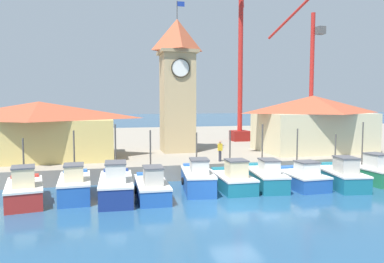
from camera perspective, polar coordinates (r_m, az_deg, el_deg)
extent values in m
plane|color=navy|center=(20.87, 6.73, -11.86)|extent=(300.00, 300.00, 0.00)
cube|color=gray|center=(47.62, -4.90, -1.76)|extent=(120.00, 40.00, 1.18)
cube|color=#AD2823|center=(24.10, -24.16, -8.71)|extent=(2.62, 4.72, 1.04)
cube|color=#AD2823|center=(25.91, -24.11, -6.34)|extent=(1.70, 0.86, 0.24)
cube|color=silver|center=(23.97, -24.20, -7.38)|extent=(2.69, 4.79, 0.12)
cube|color=beige|center=(23.09, -24.30, -6.34)|extent=(1.35, 1.51, 1.06)
cube|color=#4C4C51|center=(22.99, -24.34, -4.94)|extent=(1.44, 1.60, 0.08)
cylinder|color=#4C4742|center=(24.29, -24.28, -3.98)|extent=(0.10, 0.10, 2.59)
torus|color=black|center=(24.36, -26.60, -8.65)|extent=(0.20, 0.53, 0.52)
cube|color=#2356A8|center=(24.20, -17.43, -8.32)|extent=(1.97, 4.59, 1.14)
cube|color=#2356A8|center=(26.03, -17.35, -5.86)|extent=(1.53, 0.67, 0.24)
cube|color=silver|center=(24.07, -17.47, -6.88)|extent=(2.03, 4.65, 0.12)
cube|color=beige|center=(23.20, -17.55, -6.04)|extent=(1.12, 1.40, 0.90)
cube|color=#4C4C51|center=(23.11, -17.58, -4.85)|extent=(1.20, 1.48, 0.08)
cylinder|color=#4C4742|center=(24.38, -17.52, -3.20)|extent=(0.10, 0.10, 2.85)
torus|color=black|center=(24.47, -19.70, -8.24)|extent=(0.14, 0.52, 0.52)
cube|color=navy|center=(23.33, -11.49, -8.65)|extent=(2.07, 5.26, 1.17)
cube|color=navy|center=(25.48, -11.51, -5.89)|extent=(1.62, 0.66, 0.24)
cube|color=silver|center=(23.19, -11.52, -7.12)|extent=(2.13, 5.32, 0.12)
cube|color=beige|center=(22.19, -11.55, -6.10)|extent=(1.19, 1.60, 1.06)
cube|color=#4C4C51|center=(22.09, -11.58, -4.65)|extent=(1.27, 1.68, 0.08)
cylinder|color=#4C4742|center=(23.55, -11.58, -2.81)|extent=(0.10, 0.10, 3.23)
torus|color=black|center=(23.61, -14.00, -8.54)|extent=(0.14, 0.52, 0.52)
cube|color=#2356A8|center=(23.42, -6.15, -8.87)|extent=(1.87, 4.82, 0.90)
cube|color=#2356A8|center=(25.38, -6.69, -6.50)|extent=(1.53, 0.63, 0.24)
cube|color=silver|center=(23.30, -6.16, -7.68)|extent=(1.94, 4.88, 0.12)
cube|color=#B2ADA3|center=(22.38, -5.94, -6.75)|extent=(1.10, 1.45, 0.98)
cube|color=#4C4C51|center=(22.28, -5.96, -5.41)|extent=(1.18, 1.54, 0.08)
cylinder|color=#4C4742|center=(23.60, -6.35, -3.55)|extent=(0.10, 0.10, 3.10)
torus|color=black|center=(23.57, -8.60, -8.81)|extent=(0.13, 0.52, 0.52)
cube|color=#2356A8|center=(24.98, 0.86, -7.63)|extent=(2.38, 4.88, 1.20)
cube|color=#2356A8|center=(26.88, 0.31, -5.19)|extent=(1.60, 0.79, 0.24)
cube|color=silver|center=(24.85, 0.86, -6.17)|extent=(2.44, 4.94, 0.12)
cube|color=beige|center=(23.96, 1.10, -5.38)|extent=(1.25, 1.53, 0.87)
cube|color=#4C4C51|center=(23.88, 1.10, -4.26)|extent=(1.34, 1.62, 0.08)
cylinder|color=#4C4742|center=(25.21, 0.70, -2.99)|extent=(0.10, 0.10, 2.51)
torus|color=black|center=(25.11, -1.46, -7.57)|extent=(0.18, 0.53, 0.52)
cube|color=#196B7F|center=(25.49, 6.15, -7.75)|extent=(2.08, 4.52, 0.90)
cube|color=#196B7F|center=(27.24, 4.82, -5.71)|extent=(1.72, 0.63, 0.24)
cube|color=silver|center=(25.39, 6.16, -6.65)|extent=(2.14, 4.58, 0.12)
cube|color=beige|center=(24.55, 6.76, -5.66)|extent=(1.23, 1.37, 1.05)
cube|color=#4C4C51|center=(24.45, 6.77, -4.36)|extent=(1.31, 1.45, 0.08)
cylinder|color=#4C4742|center=(25.66, 5.79, -3.09)|extent=(0.10, 0.10, 2.91)
torus|color=black|center=(25.39, 3.65, -7.79)|extent=(0.13, 0.52, 0.52)
cube|color=#196B7F|center=(26.50, 11.00, -7.18)|extent=(2.32, 5.24, 1.03)
cube|color=#196B7F|center=(28.53, 9.60, -5.01)|extent=(1.56, 0.76, 0.24)
cube|color=silver|center=(26.39, 11.02, -5.98)|extent=(2.38, 5.31, 0.12)
cube|color=silver|center=(25.48, 11.66, -5.27)|extent=(1.22, 1.63, 0.84)
cube|color=#4C4C51|center=(25.40, 11.68, -4.25)|extent=(1.31, 1.72, 0.08)
cylinder|color=#4C4742|center=(26.74, 10.66, -2.28)|extent=(0.10, 0.10, 3.16)
torus|color=black|center=(26.47, 8.84, -7.17)|extent=(0.18, 0.53, 0.52)
cube|color=#2356A8|center=(27.05, 16.20, -7.18)|extent=(2.24, 4.29, 0.91)
cube|color=#2356A8|center=(28.51, 14.27, -5.36)|extent=(1.80, 0.66, 0.24)
cube|color=silver|center=(26.95, 16.23, -6.14)|extent=(2.30, 4.35, 0.12)
cube|color=silver|center=(26.25, 17.10, -5.40)|extent=(1.30, 1.31, 0.82)
cube|color=#4C4C51|center=(26.18, 17.12, -4.44)|extent=(1.38, 1.39, 0.08)
cylinder|color=#4C4742|center=(27.16, 15.72, -2.72)|extent=(0.10, 0.10, 2.99)
torus|color=black|center=(26.67, 13.88, -7.30)|extent=(0.14, 0.52, 0.52)
cube|color=#196B7F|center=(28.16, 21.47, -6.72)|extent=(2.59, 5.34, 1.04)
cube|color=#196B7F|center=(30.09, 19.52, -4.71)|extent=(1.67, 0.82, 0.24)
cube|color=silver|center=(28.05, 21.50, -5.58)|extent=(2.66, 5.41, 0.12)
cube|color=#B2ADA3|center=(27.18, 22.39, -4.77)|extent=(1.34, 1.68, 0.97)
cube|color=#4C4C51|center=(27.10, 22.43, -3.67)|extent=(1.43, 1.77, 0.08)
cylinder|color=#4C4742|center=(28.43, 21.00, -2.82)|extent=(0.10, 0.10, 2.44)
torus|color=black|center=(27.94, 19.34, -6.75)|extent=(0.19, 0.53, 0.52)
cube|color=#237A4C|center=(30.53, 25.14, -5.96)|extent=(2.40, 4.73, 1.05)
cube|color=#237A4C|center=(31.87, 22.61, -4.26)|extent=(1.69, 0.77, 0.24)
cube|color=silver|center=(30.43, 25.17, -4.89)|extent=(2.47, 4.80, 0.12)
cube|color=beige|center=(29.80, 26.29, -4.07)|extent=(1.29, 1.48, 0.97)
cube|color=#4C4C51|center=(29.73, 26.33, -3.07)|extent=(1.38, 1.57, 0.08)
cylinder|color=#4C4742|center=(30.62, 24.54, -1.68)|extent=(0.10, 0.10, 3.20)
torus|color=black|center=(29.98, 23.40, -6.09)|extent=(0.18, 0.53, 0.52)
cube|color=tan|center=(35.08, -2.25, 4.34)|extent=(2.92, 2.92, 9.07)
cube|color=#9C865F|center=(35.36, -2.27, 11.95)|extent=(3.42, 3.42, 0.30)
pyramid|color=#B25133|center=(35.60, -2.28, 14.51)|extent=(3.42, 3.42, 2.90)
cylinder|color=white|center=(33.71, -1.76, 9.65)|extent=(1.61, 0.12, 1.61)
torus|color=#332D23|center=(33.67, -1.75, 9.66)|extent=(1.73, 0.12, 1.73)
cylinder|color=#3F3F3F|center=(36.05, -2.29, 18.03)|extent=(0.08, 0.08, 1.60)
cube|color=navy|center=(36.25, -1.72, 18.85)|extent=(0.70, 0.04, 0.44)
cube|color=tan|center=(33.09, -22.16, -1.07)|extent=(11.69, 6.77, 3.26)
pyramid|color=#A3472D|center=(32.95, -22.29, 3.00)|extent=(12.09, 7.17, 1.44)
cube|color=beige|center=(37.22, 17.87, -0.07)|extent=(9.87, 6.54, 3.61)
pyramid|color=#A3472D|center=(37.10, 17.97, 3.97)|extent=(10.27, 6.94, 1.64)
cube|color=maroon|center=(52.98, 17.57, -0.01)|extent=(2.00, 2.00, 1.20)
cylinder|color=red|center=(52.97, 17.79, 8.82)|extent=(0.56, 0.56, 15.13)
cylinder|color=red|center=(56.50, 14.70, 16.45)|extent=(3.30, 7.58, 4.99)
cube|color=#4C4C4C|center=(52.89, 19.00, 14.36)|extent=(1.00, 1.00, 1.00)
cube|color=maroon|center=(44.94, 7.27, -0.64)|extent=(2.00, 2.00, 1.20)
cylinder|color=red|center=(45.11, 7.41, 11.99)|extent=(0.56, 0.56, 18.61)
cylinder|color=#33333D|center=(29.52, 4.29, -3.75)|extent=(0.22, 0.22, 0.85)
cube|color=gold|center=(29.43, 4.30, -2.39)|extent=(0.34, 0.22, 0.56)
sphere|color=#9E7051|center=(29.38, 4.30, -1.64)|extent=(0.20, 0.20, 0.20)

